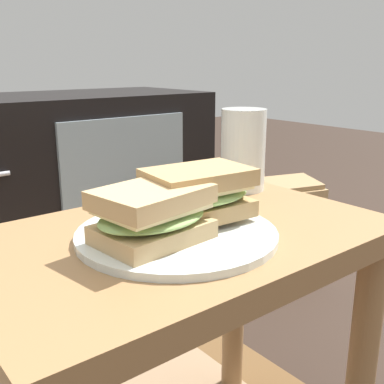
{
  "coord_description": "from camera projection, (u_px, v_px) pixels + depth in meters",
  "views": [
    {
      "loc": [
        -0.35,
        -0.47,
        0.68
      ],
      "look_at": [
        0.02,
        0.0,
        0.51
      ],
      "focal_mm": 43.54,
      "sensor_mm": 36.0,
      "label": 1
    }
  ],
  "objects": [
    {
      "name": "plate",
      "position": [
        177.0,
        234.0,
        0.6
      ],
      "size": [
        0.26,
        0.26,
        0.01
      ],
      "primitive_type": "cylinder",
      "color": "silver",
      "rests_on": "side_table"
    },
    {
      "name": "sandwich_back",
      "position": [
        198.0,
        193.0,
        0.62
      ],
      "size": [
        0.15,
        0.11,
        0.07
      ],
      "color": "tan",
      "rests_on": "plate"
    },
    {
      "name": "sandwich_front",
      "position": [
        152.0,
        215.0,
        0.55
      ],
      "size": [
        0.15,
        0.12,
        0.07
      ],
      "color": "tan",
      "rests_on": "plate"
    },
    {
      "name": "tv_cabinet",
      "position": [
        60.0,
        185.0,
        1.52
      ],
      "size": [
        0.96,
        0.46,
        0.58
      ],
      "color": "black",
      "rests_on": "ground"
    },
    {
      "name": "side_table",
      "position": [
        181.0,
        291.0,
        0.65
      ],
      "size": [
        0.56,
        0.36,
        0.46
      ],
      "color": "olive",
      "rests_on": "ground"
    },
    {
      "name": "paper_bag",
      "position": [
        283.0,
        232.0,
        1.46
      ],
      "size": [
        0.24,
        0.19,
        0.33
      ],
      "color": "tan",
      "rests_on": "ground"
    },
    {
      "name": "beer_glass",
      "position": [
        243.0,
        152.0,
        0.81
      ],
      "size": [
        0.08,
        0.08,
        0.14
      ],
      "color": "silver",
      "rests_on": "side_table"
    }
  ]
}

